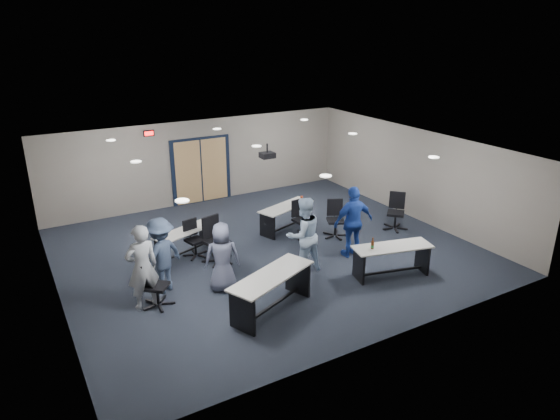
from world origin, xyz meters
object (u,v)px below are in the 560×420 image
person_plaid (222,257)px  chair_back_d (336,219)px  chair_loose_right (396,212)px  table_back_left (185,238)px  person_navy (353,222)px  table_front_right (391,255)px  person_gray (142,267)px  chair_loose_left (157,285)px  table_front_left (272,286)px  chair_back_c (303,219)px  person_back (161,255)px  chair_back_b (217,241)px  table_back_right (286,213)px  chair_back_a (195,239)px  person_lightblue (303,235)px

person_plaid → chair_back_d: bearing=-143.5°
chair_loose_right → person_plaid: (-5.67, -0.75, 0.26)m
table_back_left → person_navy: 4.25m
table_back_left → table_front_right: bearing=-63.4°
person_gray → person_navy: 5.22m
chair_back_d → person_navy: bearing=-80.0°
table_front_right → chair_loose_left: (-5.10, 1.39, -0.02)m
table_front_left → chair_loose_right: size_ratio=2.02×
table_front_left → chair_back_c: bearing=25.7°
chair_loose_left → chair_loose_right: (7.12, 0.69, 0.04)m
chair_loose_left → chair_back_d: bearing=-38.2°
person_navy → table_back_left: bearing=-24.9°
person_navy → person_back: person_navy is taller
chair_loose_left → chair_back_b: bearing=-16.3°
table_back_left → chair_back_b: size_ratio=1.49×
table_front_right → table_back_right: table_front_right is taller
chair_back_b → chair_loose_right: 5.26m
chair_back_b → person_back: 1.76m
table_front_left → person_gray: (-2.19, 1.44, 0.35)m
chair_back_a → table_front_right: bearing=-55.4°
chair_loose_right → table_back_right: bearing=-163.4°
table_back_left → chair_back_a: bearing=-66.9°
chair_back_a → chair_back_b: 0.69m
chair_back_b → person_back: (-1.59, -0.70, 0.27)m
chair_loose_right → chair_back_c: bearing=-152.8°
table_front_right → person_lightblue: 2.08m
chair_back_a → chair_loose_right: (5.58, -1.16, 0.05)m
table_front_right → person_plaid: (-3.65, 1.33, 0.27)m
chair_back_c → chair_loose_left: chair_back_c is taller
table_back_left → chair_loose_left: chair_loose_left is taller
person_lightblue → table_front_left: bearing=38.2°
chair_back_a → person_navy: bearing=-42.4°
table_back_left → person_plaid: bearing=-107.8°
chair_loose_right → person_back: 6.83m
table_back_right → chair_loose_right: chair_loose_right is taller
table_front_left → chair_back_b: (-0.07, 2.62, 0.01)m
table_back_right → person_plaid: (-2.96, -2.28, 0.30)m
person_navy → chair_back_c: bearing=-69.8°
person_back → table_back_right: bearing=175.9°
table_back_left → chair_back_d: 4.10m
chair_loose_left → person_back: size_ratio=0.58×
chair_back_a → person_lightblue: 2.82m
table_front_right → chair_loose_left: table_front_right is taller
chair_back_a → person_navy: person_navy is taller
table_back_left → person_back: bearing=-145.8°
chair_back_d → person_lightblue: bearing=-119.6°
table_front_right → table_back_left: 5.10m
table_back_right → person_back: (-4.12, -1.66, 0.36)m
chair_loose_left → table_front_left: bearing=-84.9°
table_front_right → person_plaid: bearing=173.9°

